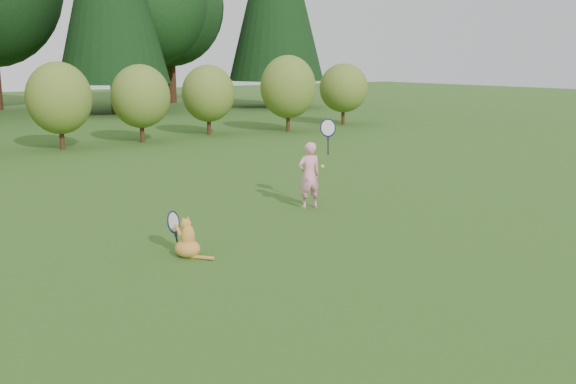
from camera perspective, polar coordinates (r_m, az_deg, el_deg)
ground at (r=9.08m, az=1.93°, el=-5.32°), size 100.00×100.00×0.00m
shrub_row at (r=20.60m, az=-20.89°, el=7.47°), size 28.00×3.00×2.80m
child at (r=11.58m, az=1.95°, el=1.65°), size 0.71×0.49×1.81m
cat at (r=8.90m, az=-9.01°, el=-3.89°), size 0.45×0.78×0.76m
tennis_ball at (r=11.01m, az=3.08°, el=2.28°), size 0.07×0.07×0.07m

